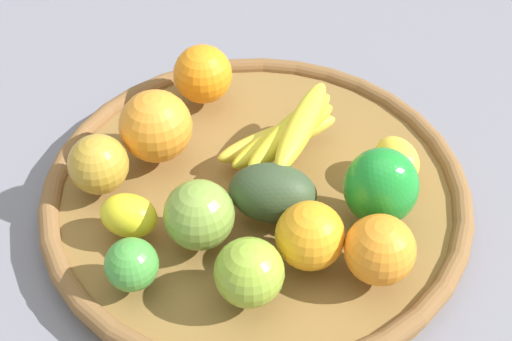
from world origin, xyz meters
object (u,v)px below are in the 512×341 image
Objects in this scene: banana_bunch at (288,132)px; apple_0 at (252,273)px; orange_2 at (380,250)px; bell_pepper at (381,187)px; orange_3 at (156,126)px; lemon_1 at (397,160)px; orange_0 at (310,236)px; lime_0 at (132,265)px; lemon_0 at (129,216)px; apple_2 at (199,215)px; orange_1 at (203,74)px; avocado at (273,193)px; apple_1 at (98,164)px.

banana_bunch is 0.19m from apple_0.
orange_2 is 0.07m from bell_pepper.
lemon_1 is at bearing -4.94° from orange_3.
orange_0 is (0.02, -0.15, -0.00)m from banana_bunch.
orange_2 is at bearing 5.17° from lime_0.
orange_2 is at bearing -9.89° from lemon_0.
lemon_1 is at bearing 18.45° from lemon_0.
apple_2 reaches higher than lime_0.
orange_3 is at bearing 139.53° from orange_0.
orange_0 and orange_2 have the same top height.
apple_0 is 0.15m from lemon_0.
banana_bunch is at bearing -43.37° from orange_1.
orange_1 is 0.81× the size of bell_pepper.
orange_2 is at bearing -12.48° from orange_0.
orange_3 reaches higher than avocado.
apple_1 is at bearing -135.12° from orange_3.
apple_2 is at bearing 130.05° from apple_0.
banana_bunch is 2.21× the size of orange_2.
orange_2 reaches higher than apple_1.
orange_1 is at bearing 136.63° from banana_bunch.
orange_0 is at bearing -40.47° from orange_3.
lime_0 is (-0.17, -0.04, -0.01)m from orange_0.
lime_0 is at bearing -174.83° from orange_2.
lemon_1 is (0.22, -0.12, -0.01)m from orange_1.
banana_bunch is 0.23m from lime_0.
orange_3 is (0.01, 0.12, 0.02)m from lemon_0.
lime_0 is at bearing -66.26° from apple_1.
orange_1 is at bearing 115.40° from avocado.
orange_1 reaches higher than avocado.
apple_0 is at bearing -98.74° from avocado.
lemon_1 is 0.74× the size of orange_3.
orange_1 is 0.18m from apple_1.
avocado is at bearing -9.85° from apple_1.
lemon_0 is 0.87× the size of orange_2.
lemon_0 is 0.07m from apple_1.
orange_0 is 1.31× the size of lime_0.
apple_0 is 0.22m from orange_3.
orange_3 is at bearing 168.43° from bell_pepper.
avocado is 1.33× the size of orange_2.
apple_0 is 0.12m from orange_2.
lemon_0 is (-0.05, -0.22, -0.01)m from orange_1.
apple_1 is 0.30m from bell_pepper.
bell_pepper reaches higher than apple_1.
avocado is (0.09, -0.19, -0.00)m from orange_1.
avocado is (0.07, 0.04, -0.00)m from apple_2.
apple_0 is 0.93× the size of apple_2.
apple_1 is 1.25× the size of lime_0.
bell_pepper reaches higher than lemon_0.
apple_1 is at bearing 148.77° from apple_2.
orange_3 is 1.18× the size of orange_2.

